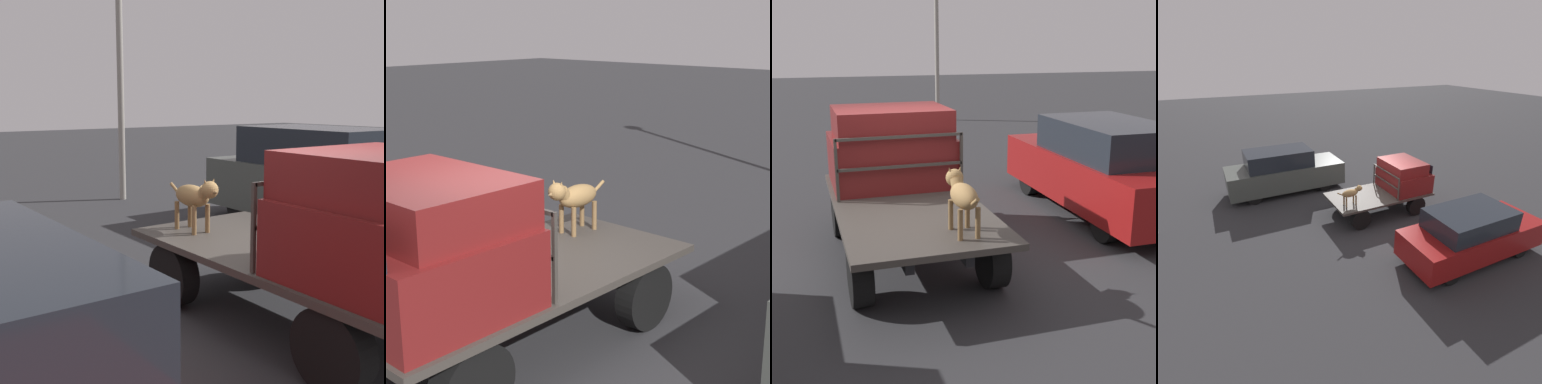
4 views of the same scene
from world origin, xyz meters
The scene contains 6 objects.
ground_plane centered at (0.00, 0.00, 0.00)m, with size 80.00×80.00×0.00m, color #2D2D30.
flatbed_truck centered at (0.00, 0.00, 0.60)m, with size 3.93×1.94×0.82m.
truck_cab centered at (1.10, 0.00, 1.38)m, with size 1.55×1.82×1.19m.
truck_headboard centered at (0.29, 0.00, 1.40)m, with size 0.04×1.82×0.88m.
dog centered at (-1.35, -0.38, 1.28)m, with size 1.01×0.28×0.72m.
parked_sedan centered at (1.02, -3.71, 0.83)m, with size 4.47×1.70×1.66m.
Camera 3 is at (-6.97, 1.38, 2.97)m, focal length 50.00 mm.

